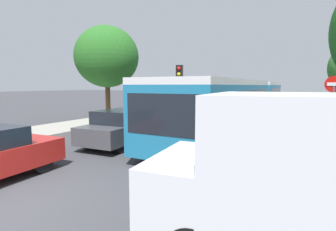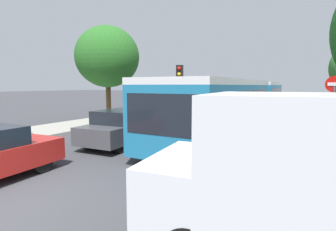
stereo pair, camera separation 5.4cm
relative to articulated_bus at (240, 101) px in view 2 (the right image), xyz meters
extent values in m
plane|color=#3D3D42|center=(-1.73, -12.17, -1.53)|extent=(200.00, 200.00, 0.00)
cube|color=#9E998E|center=(-8.56, 0.75, -1.46)|extent=(3.20, 35.84, 0.14)
cube|color=teal|center=(0.01, -3.85, -0.16)|extent=(2.70, 9.97, 2.15)
cube|color=black|center=(0.01, -3.85, 0.22)|extent=(2.72, 9.57, 0.94)
cube|color=silver|center=(0.01, -3.85, 1.02)|extent=(2.70, 9.97, 0.21)
cube|color=teal|center=(-0.01, 5.59, -0.16)|extent=(2.69, 6.83, 2.15)
cube|color=black|center=(-0.01, 5.59, 0.22)|extent=(2.71, 6.55, 0.94)
cube|color=silver|center=(-0.01, 5.59, 1.02)|extent=(2.69, 6.83, 0.21)
cylinder|color=black|center=(0.00, 1.65, -0.16)|extent=(1.98, 1.05, 1.98)
cube|color=black|center=(0.02, -8.80, 0.09)|extent=(2.35, 0.11, 1.15)
cylinder|color=black|center=(1.14, -7.04, -1.00)|extent=(0.32, 1.05, 1.05)
cylinder|color=black|center=(-1.11, -7.05, -1.00)|extent=(0.32, 1.05, 1.05)
cylinder|color=black|center=(1.13, -0.66, -1.00)|extent=(0.32, 1.05, 1.05)
cylinder|color=black|center=(-1.12, -0.67, -1.00)|extent=(0.32, 1.05, 1.05)
cylinder|color=black|center=(1.11, 5.59, -1.00)|extent=(0.32, 1.05, 1.05)
cylinder|color=black|center=(-1.14, 5.58, -1.00)|extent=(0.32, 1.05, 1.05)
cube|color=silver|center=(-3.37, 13.66, -0.28)|extent=(3.01, 11.32, 1.95)
cube|color=black|center=(-3.37, 13.66, 0.07)|extent=(3.01, 10.76, 0.82)
cube|color=black|center=(-3.37, 13.66, 0.79)|extent=(3.01, 11.32, 0.20)
cylinder|color=black|center=(-4.24, 17.41, -1.04)|extent=(0.34, 0.99, 0.98)
cylinder|color=black|center=(-2.16, 17.31, -1.04)|extent=(0.34, 0.99, 0.98)
cylinder|color=black|center=(-4.58, 10.35, -1.04)|extent=(0.34, 0.99, 0.98)
cylinder|color=black|center=(-2.49, 10.25, -1.04)|extent=(0.34, 0.99, 0.98)
cylinder|color=black|center=(-4.33, -10.51, -1.23)|extent=(0.24, 0.61, 0.60)
cylinder|color=black|center=(-2.93, -10.42, -1.23)|extent=(0.24, 0.61, 0.60)
cube|color=#47474C|center=(-3.19, -6.44, -0.94)|extent=(1.99, 4.20, 0.66)
cube|color=black|center=(-3.18, -6.53, -0.36)|extent=(1.73, 2.25, 0.51)
cylinder|color=black|center=(-4.00, -5.17, -1.22)|extent=(0.25, 0.64, 0.63)
cylinder|color=black|center=(-2.54, -5.08, -1.22)|extent=(0.25, 0.64, 0.63)
cylinder|color=black|center=(-3.84, -7.79, -1.22)|extent=(0.25, 0.64, 0.63)
cylinder|color=black|center=(-2.38, -7.70, -1.22)|extent=(0.25, 0.64, 0.63)
cube|color=white|center=(-3.26, -1.25, -0.93)|extent=(2.04, 4.31, 0.68)
cube|color=black|center=(-3.26, -1.35, -0.33)|extent=(1.77, 2.30, 0.52)
cylinder|color=black|center=(-4.09, 0.05, -1.21)|extent=(0.26, 0.65, 0.64)
cylinder|color=black|center=(-2.60, 0.14, -1.21)|extent=(0.26, 0.65, 0.64)
cylinder|color=black|center=(-3.93, -2.64, -1.21)|extent=(0.26, 0.65, 0.64)
cylinder|color=black|center=(-2.43, -2.55, -1.21)|extent=(0.26, 0.65, 0.64)
cube|color=silver|center=(1.85, -11.34, -0.69)|extent=(1.07, 1.98, 1.00)
cylinder|color=black|center=(2.17, -10.47, -1.17)|extent=(0.74, 0.31, 0.72)
cylinder|color=#56595E|center=(-2.17, -3.32, 0.17)|extent=(0.12, 0.12, 3.40)
cube|color=black|center=(-2.17, -3.32, 1.42)|extent=(0.37, 0.31, 0.90)
sphere|color=red|center=(-2.13, -3.46, 1.70)|extent=(0.18, 0.18, 0.18)
sphere|color=#EAAD14|center=(-2.13, -3.46, 1.42)|extent=(0.18, 0.18, 0.18)
sphere|color=green|center=(-2.13, -3.46, 1.14)|extent=(0.18, 0.18, 0.18)
cylinder|color=#56595E|center=(4.37, -1.77, -0.33)|extent=(0.08, 0.08, 2.40)
cylinder|color=red|center=(4.37, -1.77, 0.94)|extent=(0.70, 0.03, 0.70)
cube|color=white|center=(4.37, -1.79, 0.94)|extent=(0.50, 0.04, 0.14)
cylinder|color=#51381E|center=(-8.26, -1.60, -0.14)|extent=(0.32, 0.32, 2.79)
ellipsoid|color=#286623|center=(-8.26, -1.60, 2.74)|extent=(4.12, 4.12, 3.95)
camera|label=1|loc=(3.50, -14.97, 0.89)|focal=28.00mm
camera|label=2|loc=(3.55, -14.94, 0.89)|focal=28.00mm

